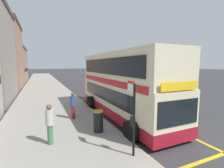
# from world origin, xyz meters

# --- Properties ---
(ground_plane) EXTENTS (260.00, 260.00, 0.00)m
(ground_plane) POSITION_xyz_m (0.00, 32.00, 0.00)
(ground_plane) COLOR #333335
(pavement_near) EXTENTS (6.00, 76.00, 0.14)m
(pavement_near) POSITION_xyz_m (-7.00, 32.00, 0.07)
(pavement_near) COLOR gray
(pavement_near) RESTS_ON ground
(double_decker_bus) EXTENTS (3.24, 10.25, 4.40)m
(double_decker_bus) POSITION_xyz_m (-2.46, 7.22, 2.06)
(double_decker_bus) COLOR beige
(double_decker_bus) RESTS_ON ground
(bus_bay_markings) EXTENTS (3.16, 13.03, 0.01)m
(bus_bay_markings) POSITION_xyz_m (-2.42, 7.47, 0.01)
(bus_bay_markings) COLOR gold
(bus_bay_markings) RESTS_ON ground
(bus_stop_sign) EXTENTS (0.09, 0.51, 2.84)m
(bus_stop_sign) POSITION_xyz_m (-4.54, 2.32, 1.79)
(bus_stop_sign) COLOR black
(bus_stop_sign) RESTS_ON pavement_near
(terrace_corner) EXTENTS (8.43, 10.96, 8.24)m
(terrace_corner) POSITION_xyz_m (-14.33, 36.88, 3.68)
(terrace_corner) COLOR #9E7056
(terrace_corner) RESTS_ON ground
(parked_car_silver_across) EXTENTS (2.09, 4.20, 1.62)m
(parked_car_silver_across) POSITION_xyz_m (4.85, 21.28, 0.80)
(parked_car_silver_across) COLOR #B2B5BA
(parked_car_silver_across) RESTS_ON ground
(pedestrian_waiting_near_sign) EXTENTS (0.34, 0.34, 1.70)m
(pedestrian_waiting_near_sign) POSITION_xyz_m (-5.80, 7.51, 1.07)
(pedestrian_waiting_near_sign) COLOR maroon
(pedestrian_waiting_near_sign) RESTS_ON pavement_near
(pedestrian_further_back) EXTENTS (0.34, 0.34, 1.77)m
(pedestrian_further_back) POSITION_xyz_m (-7.37, 4.53, 1.11)
(pedestrian_further_back) COLOR #3F724C
(pedestrian_further_back) RESTS_ON pavement_near
(litter_bin) EXTENTS (0.53, 0.53, 1.12)m
(litter_bin) POSITION_xyz_m (-5.01, 4.93, 0.71)
(litter_bin) COLOR black
(litter_bin) RESTS_ON pavement_near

